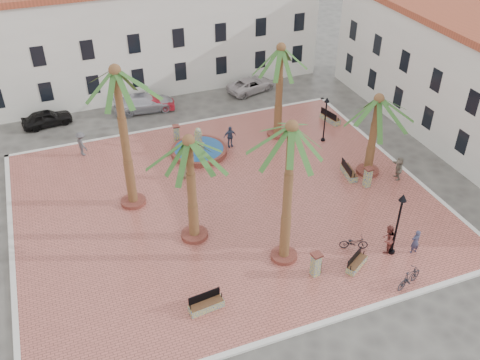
{
  "coord_description": "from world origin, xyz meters",
  "views": [
    {
      "loc": [
        -9.06,
        -25.9,
        20.87
      ],
      "look_at": [
        1.0,
        0.0,
        1.6
      ],
      "focal_mm": 40.0,
      "sensor_mm": 36.0,
      "label": 1
    }
  ],
  "objects": [
    {
      "name": "fountain",
      "position": [
        0.21,
        6.27,
        0.44
      ],
      "size": [
        4.09,
        4.09,
        2.11
      ],
      "color": "brown",
      "rests_on": "plaza"
    },
    {
      "name": "bollard_n",
      "position": [
        -0.85,
        8.47,
        0.86
      ],
      "size": [
        0.53,
        0.53,
        1.38
      ],
      "rotation": [
        0.0,
        0.0,
        -0.08
      ],
      "color": "gray",
      "rests_on": "plaza"
    },
    {
      "name": "cyclist_a",
      "position": [
        8.34,
        -8.34,
        0.94
      ],
      "size": [
        0.58,
        0.39,
        1.58
      ],
      "primitive_type": "imported",
      "rotation": [
        0.0,
        0.0,
        3.16
      ],
      "color": "#333652",
      "rests_on": "plaza"
    },
    {
      "name": "lamppost_s",
      "position": [
        7.17,
        -7.94,
        2.94
      ],
      "size": [
        0.45,
        0.45,
        4.11
      ],
      "color": "black",
      "rests_on": "plaza"
    },
    {
      "name": "kerb_s",
      "position": [
        0.0,
        -11.0,
        0.08
      ],
      "size": [
        26.3,
        0.3,
        0.16
      ],
      "primitive_type": "cube",
      "color": "silver",
      "rests_on": "ground"
    },
    {
      "name": "lamppost_e",
      "position": [
        9.58,
        4.6,
        2.59
      ],
      "size": [
        0.39,
        0.39,
        3.6
      ],
      "color": "black",
      "rests_on": "plaza"
    },
    {
      "name": "palm_ne",
      "position": [
        6.68,
        6.66,
        6.36
      ],
      "size": [
        5.12,
        5.12,
        7.39
      ],
      "color": "brown",
      "rests_on": "plaza"
    },
    {
      "name": "palm_s",
      "position": [
        1.3,
        -6.05,
        7.66
      ],
      "size": [
        4.84,
        4.84,
        8.71
      ],
      "color": "brown",
      "rests_on": "plaza"
    },
    {
      "name": "palm_nw",
      "position": [
        -5.54,
        2.03,
        8.29
      ],
      "size": [
        5.15,
        5.15,
        9.43
      ],
      "color": "brown",
      "rests_on": "plaza"
    },
    {
      "name": "bench_se",
      "position": [
        4.69,
        -8.2,
        0.39
      ],
      "size": [
        1.63,
        1.25,
        0.85
      ],
      "rotation": [
        0.0,
        0.0,
        0.54
      ],
      "color": "gray",
      "rests_on": "plaza"
    },
    {
      "name": "pedestrian_north",
      "position": [
        -7.72,
        9.13,
        1.08
      ],
      "size": [
        1.06,
        1.36,
        1.86
      ],
      "primitive_type": "imported",
      "rotation": [
        0.0,
        0.0,
        1.92
      ],
      "color": "#4A4A4E",
      "rests_on": "plaza"
    },
    {
      "name": "bench_e",
      "position": [
        8.91,
        -0.26,
        0.43
      ],
      "size": [
        0.85,
        1.91,
        0.97
      ],
      "rotation": [
        0.0,
        0.0,
        1.41
      ],
      "color": "gray",
      "rests_on": "plaza"
    },
    {
      "name": "palm_sw",
      "position": [
        -2.85,
        -2.5,
        5.87
      ],
      "size": [
        5.14,
        5.14,
        6.89
      ],
      "color": "brown",
      "rests_on": "plaza"
    },
    {
      "name": "pedestrian_east",
      "position": [
        11.84,
        -1.73,
        0.98
      ],
      "size": [
        0.95,
        1.62,
        1.66
      ],
      "primitive_type": "imported",
      "rotation": [
        0.0,
        0.0,
        -1.89
      ],
      "color": "gray",
      "rests_on": "plaza"
    },
    {
      "name": "bench_ne",
      "position": [
        11.55,
        7.08,
        0.43
      ],
      "size": [
        0.98,
        1.97,
        1.0
      ],
      "rotation": [
        0.0,
        0.0,
        1.79
      ],
      "color": "gray",
      "rests_on": "plaza"
    },
    {
      "name": "kerb_n",
      "position": [
        0.0,
        11.0,
        0.08
      ],
      "size": [
        26.3,
        0.3,
        0.16
      ],
      "primitive_type": "cube",
      "color": "silver",
      "rests_on": "ground"
    },
    {
      "name": "building_east",
      "position": [
        19.99,
        2.0,
        4.52
      ],
      "size": [
        7.4,
        26.4,
        9.0
      ],
      "rotation": [
        0.0,
        0.0,
        1.57
      ],
      "color": "silver",
      "rests_on": "ground"
    },
    {
      "name": "kerb_w",
      "position": [
        -13.0,
        0.0,
        0.08
      ],
      "size": [
        0.3,
        22.3,
        0.16
      ],
      "primitive_type": "cube",
      "color": "silver",
      "rests_on": "ground"
    },
    {
      "name": "car_silver",
      "position": [
        -1.9,
        14.66,
        0.73
      ],
      "size": [
        5.2,
        2.46,
        1.47
      ],
      "primitive_type": "imported",
      "rotation": [
        0.0,
        0.0,
        1.49
      ],
      "color": "silver",
      "rests_on": "ground"
    },
    {
      "name": "bench_s",
      "position": [
        -3.96,
        -8.08,
        0.42
      ],
      "size": [
        1.86,
        0.75,
        0.96
      ],
      "rotation": [
        0.0,
        0.0,
        0.11
      ],
      "color": "gray",
      "rests_on": "plaza"
    },
    {
      "name": "bollard_e",
      "position": [
        9.39,
        -1.77,
        0.89
      ],
      "size": [
        0.54,
        0.54,
        1.43
      ],
      "rotation": [
        0.0,
        0.0,
        0.06
      ],
      "color": "gray",
      "rests_on": "plaza"
    },
    {
      "name": "cyclist_b",
      "position": [
        6.93,
        -7.7,
        1.05
      ],
      "size": [
        1.11,
        1.04,
        1.8
      ],
      "primitive_type": "imported",
      "rotation": [
        0.0,
        0.0,
        3.7
      ],
      "color": "brown",
      "rests_on": "plaza"
    },
    {
      "name": "pedestrian_fountain_a",
      "position": [
        -1.6,
        3.63,
        0.97
      ],
      "size": [
        0.96,
        0.89,
        1.65
      ],
      "primitive_type": "imported",
      "rotation": [
        0.0,
        0.0,
        0.62
      ],
      "color": "#78664C",
      "rests_on": "plaza"
    },
    {
      "name": "plaza",
      "position": [
        0.0,
        0.0,
        0.07
      ],
      "size": [
        26.0,
        22.0,
        0.15
      ],
      "primitive_type": "cube",
      "color": "#B35C50",
      "rests_on": "ground"
    },
    {
      "name": "car_red",
      "position": [
        -1.27,
        14.52,
        0.61
      ],
      "size": [
        3.92,
        2.19,
        1.22
      ],
      "primitive_type": "imported",
      "rotation": [
        0.0,
        0.0,
        1.32
      ],
      "color": "#A91522",
      "rests_on": "ground"
    },
    {
      "name": "car_white",
      "position": [
        7.88,
        14.92,
        0.62
      ],
      "size": [
        4.87,
        3.21,
        1.24
      ],
      "primitive_type": "imported",
      "rotation": [
        0.0,
        0.0,
        1.85
      ],
      "color": "beige",
      "rests_on": "ground"
    },
    {
      "name": "bicycle_a",
      "position": [
        5.32,
        -6.82,
        0.58
      ],
      "size": [
        1.72,
        1.16,
        0.85
      ],
      "primitive_type": "imported",
      "rotation": [
        0.0,
        0.0,
        1.17
      ],
      "color": "black",
      "rests_on": "plaza"
    },
    {
      "name": "ground",
      "position": [
        0.0,
        0.0,
        0.0
      ],
      "size": [
        120.0,
        120.0,
        0.0
      ],
      "primitive_type": "plane",
      "color": "#56544F",
      "rests_on": "ground"
    },
    {
      "name": "litter_bin",
      "position": [
        2.49,
        -7.81,
        0.53
      ],
      "size": [
        0.39,
        0.39,
        0.76
      ],
      "primitive_type": "cylinder",
      "color": "black",
      "rests_on": "plaza"
    },
    {
      "name": "bicycle_b",
      "position": [
        6.48,
        -10.4,
        0.7
      ],
      "size": [
        1.91,
        1.06,
        1.11
      ],
      "primitive_type": "imported",
      "rotation": [
        0.0,
        0.0,
        1.88
      ],
      "color": "black",
      "rests_on": "plaza"
    },
    {
      "name": "building_north",
      "position": [
        -0.0,
        19.99,
        4.77
      ],
      "size": [
        30.4,
        7.4,
        9.5
      ],
      "color": "silver",
      "rests_on": "ground"
    },
    {
      "name": "pedestrian_fountain_b",
      "position": [
        2.67,
        6.37,
        0.99
      ],
      "size": [
        1.0,
        0.45,
        1.68
      ],
      "primitive_type": "imported",
      "rotation": [
        0.0,
        0.0,
        0.04
      ],
      "color": "#35435E",
      "rests_on": "plaza"
    },
    {
      "name": "bollard_se",
      "position": [
        2.28,
        -7.9,
        0.92
      ],
      "size": [
        0.59,
        0.59,
        1.48
      ],
      "rotation": [
        0.0,
        0.0,
        0.14
      ],
      "color": "gray",
      "rests_on": "plaza"
    },
    {
      "name": "car_black",
      "position": [
        -9.75,
        14.94,
        0.66
      ],
      "size": [
        4.04,
        2.05,
        1.32
      ],
      "primitive_type": "imported",
      "rotation": [
        0.0,
        0.0,
        1.7
      ],
      "color": "black",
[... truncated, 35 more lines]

